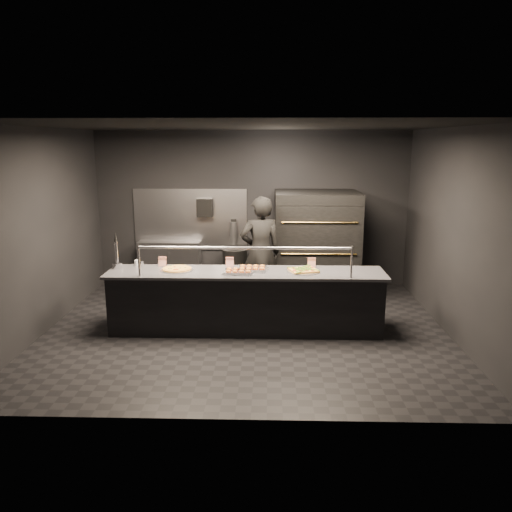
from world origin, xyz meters
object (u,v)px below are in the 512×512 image
Objects in this scene: service_counter at (246,301)px; slider_tray_a at (239,271)px; pizza_oven at (316,243)px; round_pizza at (177,269)px; fire_extinguisher at (234,233)px; prep_shelf at (170,264)px; slider_tray_b at (252,268)px; worker at (260,253)px; square_pizza at (303,270)px; trash_bin at (235,269)px; towel_dispenser at (205,208)px; beer_tap at (117,258)px.

service_counter is 8.63× the size of slider_tray_a.
round_pizza is (-2.23, -1.84, -0.03)m from pizza_oven.
prep_shelf is at bearing -176.34° from fire_extinguisher.
slider_tray_b is at bearing -79.14° from fire_extinguisher.
pizza_oven is 1.00× the size of worker.
slider_tray_b reaches higher than square_pizza.
worker reaches higher than slider_tray_a.
slider_tray_b is (0.20, 0.17, 0.00)m from slider_tray_a.
trash_bin is (-0.22, 2.27, -0.55)m from slider_tray_a.
pizza_oven is at bearing 56.87° from slider_tray_a.
worker is at bearing -49.54° from towel_dispenser.
beer_tap reaches higher than prep_shelf.
service_counter is 0.50m from slider_tray_b.
service_counter is 0.97m from square_pizza.
service_counter is 2.50m from fire_extinguisher.
slider_tray_a reaches higher than square_pizza.
worker is (0.51, -1.07, 0.56)m from trash_bin.
square_pizza is at bearing 109.06° from worker.
fire_extinguisher is (-0.35, 2.40, 0.60)m from service_counter.
fire_extinguisher is at bearing 54.79° from beer_tap.
prep_shelf is 3.43× the size of towel_dispenser.
round_pizza is at bearing -75.90° from prep_shelf.
slider_tray_a is at bearing -137.45° from service_counter.
square_pizza reaches higher than prep_shelf.
slider_tray_a is at bearing -84.28° from fire_extinguisher.
round_pizza is at bearing -140.45° from pizza_oven.
slider_tray_b is 1.02× the size of square_pizza.
round_pizza is 0.63× the size of trash_bin.
slider_tray_b is at bearing 72.40° from worker.
service_counter is 2.14× the size of worker.
trash_bin is (0.58, -0.22, -1.16)m from towel_dispenser.
trash_bin is at bearing 101.15° from slider_tray_b.
pizza_oven reaches higher than towel_dispenser.
towel_dispenser is (0.70, 0.07, 1.10)m from prep_shelf.
trash_bin is (0.71, 2.12, -0.54)m from round_pizza.
towel_dispenser is at bearing 107.86° from slider_tray_a.
worker is (-1.00, -0.79, -0.01)m from pizza_oven.
pizza_oven reaches higher than square_pizza.
service_counter is 8.31× the size of round_pizza.
beer_tap is at bearing 12.39° from worker.
round_pizza is 1.00× the size of slider_tray_b.
fire_extinguisher is 0.26× the size of worker.
fire_extinguisher is 2.67m from square_pizza.
beer_tap reaches higher than trash_bin.
pizza_oven is at bearing 29.29° from beer_tap.
service_counter reaches higher than square_pizza.
square_pizza is at bearing -63.25° from fire_extinguisher.
worker is at bearing 76.15° from slider_tray_a.
slider_tray_b is at bearing 175.29° from square_pizza.
square_pizza is (2.80, -0.11, -0.14)m from beer_tap.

